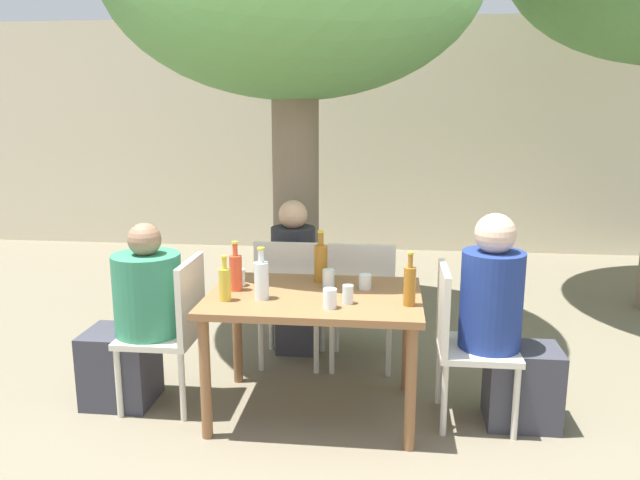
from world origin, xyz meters
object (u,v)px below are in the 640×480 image
(patio_chair_3, at_px, (361,297))
(person_seated_0, at_px, (136,324))
(patio_chair_2, at_px, (290,295))
(drinking_glass_3, at_px, (328,279))
(drinking_glass_0, at_px, (365,282))
(soda_bottle_2, at_px, (236,271))
(amber_bottle_3, at_px, (321,262))
(drinking_glass_4, at_px, (238,277))
(dining_table_front, at_px, (314,309))
(person_seated_2, at_px, (296,286))
(oil_cruet_4, at_px, (225,283))
(drinking_glass_2, at_px, (330,298))
(patio_chair_0, at_px, (174,324))
(drinking_glass_1, at_px, (348,294))
(patio_chair_1, at_px, (462,336))
(water_bottle_0, at_px, (262,279))
(amber_bottle_1, at_px, (410,285))
(person_seated_1, at_px, (505,332))

(patio_chair_3, distance_m, person_seated_0, 1.47)
(patio_chair_2, relative_size, drinking_glass_3, 8.24)
(drinking_glass_3, bearing_deg, drinking_glass_0, 1.03)
(drinking_glass_0, bearing_deg, patio_chair_2, 135.86)
(person_seated_0, distance_m, drinking_glass_3, 1.18)
(patio_chair_3, height_order, soda_bottle_2, soda_bottle_2)
(amber_bottle_3, distance_m, drinking_glass_4, 0.50)
(amber_bottle_3, height_order, drinking_glass_0, amber_bottle_3)
(dining_table_front, height_order, person_seated_0, person_seated_0)
(person_seated_2, height_order, soda_bottle_2, person_seated_2)
(soda_bottle_2, xyz_separation_m, oil_cruet_4, (-0.01, -0.20, -0.01))
(drinking_glass_2, bearing_deg, amber_bottle_3, 101.81)
(drinking_glass_2, relative_size, drinking_glass_3, 0.96)
(patio_chair_0, distance_m, drinking_glass_2, 1.02)
(soda_bottle_2, bearing_deg, drinking_glass_0, 8.75)
(drinking_glass_2, relative_size, drinking_glass_4, 1.04)
(patio_chair_0, xyz_separation_m, drinking_glass_2, (0.95, -0.24, 0.27))
(person_seated_0, relative_size, person_seated_2, 0.98)
(oil_cruet_4, bearing_deg, drinking_glass_3, 29.74)
(drinking_glass_1, bearing_deg, oil_cruet_4, -178.10)
(patio_chair_1, relative_size, drinking_glass_4, 8.93)
(water_bottle_0, height_order, drinking_glass_3, water_bottle_0)
(drinking_glass_2, bearing_deg, person_seated_0, 168.62)
(person_seated_0, xyz_separation_m, drinking_glass_4, (0.61, 0.12, 0.27))
(amber_bottle_1, xyz_separation_m, drinking_glass_1, (-0.33, -0.00, -0.06))
(water_bottle_0, height_order, drinking_glass_2, water_bottle_0)
(oil_cruet_4, bearing_deg, patio_chair_3, 49.07)
(water_bottle_0, distance_m, amber_bottle_3, 0.47)
(drinking_glass_1, height_order, drinking_glass_3, drinking_glass_3)
(person_seated_2, distance_m, water_bottle_0, 1.07)
(amber_bottle_1, height_order, drinking_glass_1, amber_bottle_1)
(person_seated_2, bearing_deg, drinking_glass_1, 113.10)
(water_bottle_0, bearing_deg, patio_chair_3, 55.86)
(oil_cruet_4, height_order, drinking_glass_1, oil_cruet_4)
(water_bottle_0, xyz_separation_m, oil_cruet_4, (-0.19, -0.05, -0.01))
(amber_bottle_3, xyz_separation_m, drinking_glass_1, (0.19, -0.40, -0.07))
(person_seated_0, xyz_separation_m, amber_bottle_1, (1.61, -0.15, 0.34))
(amber_bottle_1, distance_m, oil_cruet_4, 1.00)
(amber_bottle_3, height_order, drinking_glass_2, amber_bottle_3)
(person_seated_1, bearing_deg, patio_chair_0, 90.00)
(person_seated_0, relative_size, oil_cruet_4, 4.40)
(person_seated_0, height_order, drinking_glass_4, person_seated_0)
(patio_chair_0, xyz_separation_m, patio_chair_2, (0.60, 0.65, 0.00))
(oil_cruet_4, bearing_deg, patio_chair_2, 74.50)
(dining_table_front, distance_m, drinking_glass_1, 0.29)
(patio_chair_0, xyz_separation_m, oil_cruet_4, (0.37, -0.17, 0.31))
(person_seated_0, distance_m, oil_cruet_4, 0.71)
(amber_bottle_3, relative_size, oil_cruet_4, 1.25)
(person_seated_0, bearing_deg, patio_chair_0, 90.00)
(amber_bottle_1, height_order, drinking_glass_2, amber_bottle_1)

